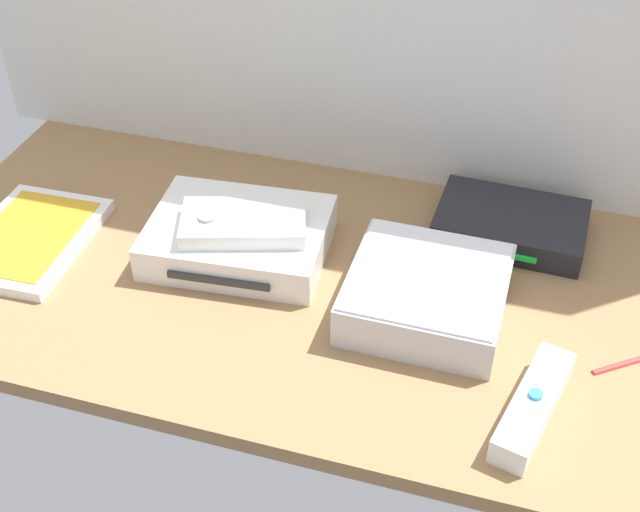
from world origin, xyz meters
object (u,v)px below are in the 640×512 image
object	(u,v)px
mini_computer	(427,293)
stylus_pen	(630,360)
network_router	(511,224)
game_case	(29,239)
remote_wand	(533,406)
game_console	(239,237)
remote_classic_pad	(243,223)

from	to	relation	value
mini_computer	stylus_pen	size ratio (longest dim) A/B	1.91
network_router	stylus_pen	xyz separation A→B (cm)	(14.77, -18.33, -1.35)
game_case	remote_wand	distance (cm)	62.54
game_console	network_router	xyz separation A→B (cm)	(30.97, 12.57, -0.50)
mini_computer	network_router	size ratio (longest dim) A/B	0.93
game_console	remote_wand	size ratio (longest dim) A/B	1.46
remote_classic_pad	stylus_pen	bearing A→B (deg)	-23.33
remote_wand	remote_classic_pad	world-z (taller)	remote_classic_pad
game_case	stylus_pen	size ratio (longest dim) A/B	2.15
game_case	remote_classic_pad	bearing A→B (deg)	8.72
game_case	game_console	bearing A→B (deg)	11.76
game_console	stylus_pen	world-z (taller)	game_console
game_case	network_router	xyz separation A→B (cm)	(56.14, 18.55, 0.94)
remote_wand	stylus_pen	world-z (taller)	remote_wand
remote_classic_pad	stylus_pen	size ratio (longest dim) A/B	1.79
stylus_pen	mini_computer	bearing A→B (deg)	175.53
game_console	mini_computer	bearing A→B (deg)	-14.32
mini_computer	remote_wand	distance (cm)	17.67
remote_classic_pad	network_router	bearing A→B (deg)	7.36
game_console	mini_computer	distance (cm)	23.97
game_console	network_router	distance (cm)	33.43
game_console	remote_classic_pad	world-z (taller)	remote_classic_pad
mini_computer	stylus_pen	world-z (taller)	mini_computer
game_console	remote_classic_pad	distance (cm)	3.63
mini_computer	game_case	world-z (taller)	mini_computer
game_case	network_router	world-z (taller)	network_router
game_case	stylus_pen	bearing A→B (deg)	-1.42
game_console	game_case	distance (cm)	25.91
game_console	game_case	world-z (taller)	game_console
network_router	mini_computer	bearing A→B (deg)	-111.72
game_case	remote_classic_pad	distance (cm)	27.23
mini_computer	remote_classic_pad	world-z (taller)	remote_classic_pad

